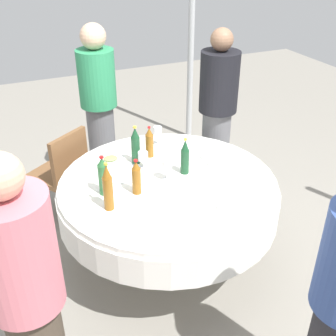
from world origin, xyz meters
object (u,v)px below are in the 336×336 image
Objects in this scene: bottle_dark_green_rear at (136,146)px; plate_left at (111,160)px; plate_front at (236,207)px; person_rear at (99,107)px; bottle_dark_green_south at (185,157)px; wine_glass_far at (167,166)px; bottle_amber_outer at (136,178)px; bottle_amber_near at (149,143)px; dining_table at (168,197)px; wine_glass_south at (158,132)px; person_near at (29,302)px; wine_glass_outer at (143,157)px; person_north at (217,115)px; bottle_amber_far at (108,188)px; chair_south at (63,170)px; bottle_green_north at (103,176)px.

plate_left is at bearing 151.57° from bottle_dark_green_rear.
person_rear is at bearing 102.63° from plate_front.
bottle_dark_green_south is 0.16m from wine_glass_far.
bottle_dark_green_rear is 1.18× the size of bottle_amber_outer.
wine_glass_far is at bearing -92.56° from bottle_amber_near.
wine_glass_south reaches higher than dining_table.
plate_left is 0.15× the size of person_near.
bottle_dark_green_south reaches higher than plate_front.
plate_front is at bearing -60.68° from dining_table.
wine_glass_outer is 0.08× the size of person_north.
person_near is at bearing -164.57° from plate_front.
wine_glass_far is at bearing 118.32° from plate_front.
person_near is at bearing -130.23° from bottle_amber_far.
bottle_dark_green_rear is 0.35× the size of chair_south.
plate_left is (-0.17, 0.09, -0.13)m from bottle_dark_green_rear.
bottle_amber_outer is 0.68m from plate_front.
bottle_amber_far is 0.64m from plate_left.
chair_south is at bearing 96.94° from bottle_amber_far.
wine_glass_south is at bearing 74.18° from wine_glass_far.
bottle_dark_green_rear reaches higher than plate_front.
person_near is (-0.97, -1.09, 0.01)m from wine_glass_outer.
bottle_dark_green_rear is 0.90× the size of bottle_amber_far.
wine_glass_far is (0.00, 0.02, 0.26)m from dining_table.
bottle_dark_green_rear is 1.95× the size of wine_glass_far.
bottle_dark_green_rear is at bearing 101.83° from wine_glass_outer.
plate_left is at bearing -164.81° from wine_glass_south.
bottle_amber_outer is at bearing 23.99° from bottle_amber_far.
person_north is at bearing 45.50° from bottle_dark_green_south.
wine_glass_outer reaches higher than chair_south.
bottle_dark_green_rear reaches higher than bottle_amber_outer.
bottle_amber_outer reaches higher than wine_glass_outer.
bottle_amber_outer is 1.66× the size of wine_glass_far.
bottle_dark_green_rear is at bearing -141.33° from wine_glass_south.
bottle_amber_outer reaches higher than wine_glass_south.
wine_glass_south is at bearing 51.78° from wine_glass_outer.
chair_south is (0.46, 1.70, -0.32)m from person_near.
bottle_dark_green_rear is 0.98m from person_north.
bottle_amber_near is 1.08× the size of plate_left.
dining_table is at bearing -71.42° from bottle_dark_green_rear.
plate_left is (-0.31, 0.04, -0.11)m from bottle_amber_near.
dining_table is 0.99× the size of person_near.
bottle_amber_outer is 0.16× the size of person_near.
plate_left is at bearing -117.89° from person_north.
bottle_dark_green_rear is 0.14m from bottle_amber_near.
bottle_green_north is (-0.34, -0.32, -0.01)m from bottle_dark_green_rear.
bottle_dark_green_rear is 0.47m from bottle_green_north.
person_near is at bearing -131.04° from bottle_amber_near.
bottle_dark_green_rear is at bearing 109.67° from wine_glass_far.
plate_left reaches higher than plate_front.
bottle_amber_far reaches higher than wine_glass_far.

